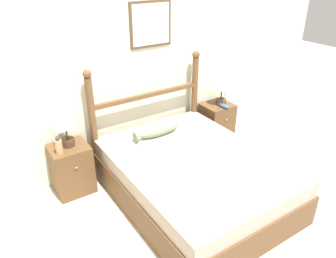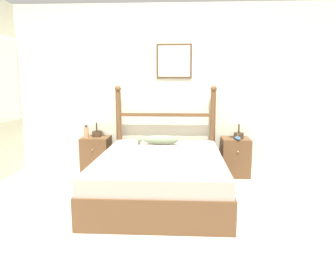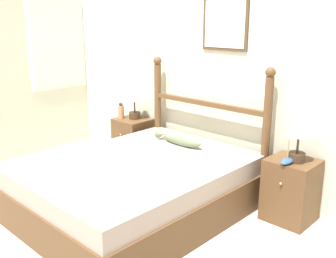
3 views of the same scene
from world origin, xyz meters
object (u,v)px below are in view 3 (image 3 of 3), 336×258
object	(u,v)px
fish_pillow	(179,138)
nightstand_right	(291,190)
bed	(140,188)
nightstand_left	(133,141)
bottle	(121,111)
table_lamp_left	(134,96)
table_lamp_right	(299,130)
model_boat	(287,161)

from	to	relation	value
fish_pillow	nightstand_right	bearing A→B (deg)	11.74
bed	nightstand_left	size ratio (longest dim) A/B	3.48
bed	bottle	distance (m)	1.45
table_lamp_left	table_lamp_right	distance (m)	2.13
table_lamp_right	nightstand_left	bearing A→B (deg)	179.50
nightstand_right	model_boat	xyz separation A→B (m)	(0.00, -0.12, 0.31)
nightstand_right	table_lamp_left	xyz separation A→B (m)	(-2.10, 0.03, 0.57)
nightstand_left	table_lamp_left	size ratio (longest dim) A/B	1.40
bed	bottle	world-z (taller)	bottle
bed	nightstand_left	bearing A→B (deg)	141.01
nightstand_right	bottle	bearing A→B (deg)	-177.75
nightstand_left	fish_pillow	size ratio (longest dim) A/B	0.98
nightstand_right	model_boat	world-z (taller)	model_boat
nightstand_left	table_lamp_left	xyz separation A→B (m)	(0.01, 0.03, 0.57)
nightstand_right	bed	bearing A→B (deg)	-141.01
nightstand_left	fish_pillow	xyz separation A→B (m)	(0.97, -0.24, 0.29)
nightstand_right	model_boat	size ratio (longest dim) A/B	2.68
bed	fish_pillow	distance (m)	0.70
nightstand_right	nightstand_left	bearing A→B (deg)	180.00
nightstand_right	table_lamp_right	world-z (taller)	table_lamp_right
table_lamp_left	table_lamp_right	bearing A→B (deg)	-1.18
bed	fish_pillow	size ratio (longest dim) A/B	3.42
table_lamp_left	bottle	distance (m)	0.25
model_boat	fish_pillow	world-z (taller)	model_boat
bed	table_lamp_left	size ratio (longest dim) A/B	4.87
table_lamp_left	model_boat	bearing A→B (deg)	-3.92
bed	table_lamp_left	distance (m)	1.49
bottle	nightstand_right	bearing A→B (deg)	2.25
nightstand_left	nightstand_right	distance (m)	2.11
table_lamp_left	fish_pillow	size ratio (longest dim) A/B	0.70
table_lamp_right	fish_pillow	world-z (taller)	table_lamp_right
nightstand_left	table_lamp_right	distance (m)	2.22
bottle	model_boat	xyz separation A→B (m)	(2.22, -0.03, -0.06)
bed	table_lamp_right	bearing A→B (deg)	37.45
bed	model_boat	size ratio (longest dim) A/B	9.33
bed	fish_pillow	bearing A→B (deg)	97.37
nightstand_right	fish_pillow	xyz separation A→B (m)	(-1.13, -0.24, 0.29)
bed	nightstand_right	xyz separation A→B (m)	(1.05, 0.85, 0.03)
model_boat	fish_pillow	size ratio (longest dim) A/B	0.37
table_lamp_left	bottle	size ratio (longest dim) A/B	2.01
nightstand_right	fish_pillow	world-z (taller)	fish_pillow
table_lamp_left	fish_pillow	world-z (taller)	table_lamp_left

